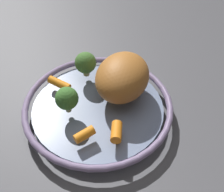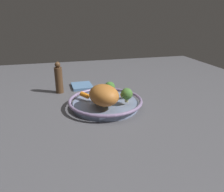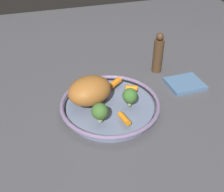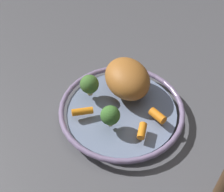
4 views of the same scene
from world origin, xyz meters
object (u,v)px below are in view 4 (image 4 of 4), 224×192
(broccoli_floret_mid, at_px, (89,84))
(broccoli_floret_small, at_px, (110,115))
(baby_carrot_center, at_px, (82,111))
(baby_carrot_right, at_px, (142,131))
(baby_carrot_back, at_px, (158,116))
(roast_chicken_piece, at_px, (127,78))
(serving_bowl, at_px, (122,112))

(broccoli_floret_mid, distance_m, broccoli_floret_small, 0.12)
(baby_carrot_center, height_order, baby_carrot_right, same)
(broccoli_floret_small, bearing_deg, baby_carrot_right, -113.43)
(baby_carrot_back, bearing_deg, baby_carrot_center, 80.80)
(baby_carrot_center, distance_m, broccoli_floret_mid, 0.08)
(roast_chicken_piece, xyz_separation_m, broccoli_floret_small, (-0.12, 0.05, -0.01))
(baby_carrot_right, bearing_deg, baby_carrot_center, 62.77)
(roast_chicken_piece, height_order, broccoli_floret_mid, roast_chicken_piece)
(baby_carrot_right, relative_size, broccoli_floret_mid, 0.67)
(baby_carrot_back, bearing_deg, serving_bowl, 62.38)
(roast_chicken_piece, xyz_separation_m, baby_carrot_center, (-0.08, 0.12, -0.03))
(baby_carrot_back, height_order, baby_carrot_center, baby_carrot_back)
(baby_carrot_center, height_order, broccoli_floret_mid, broccoli_floret_mid)
(baby_carrot_center, distance_m, baby_carrot_right, 0.16)
(baby_carrot_right, distance_m, broccoli_floret_mid, 0.19)
(baby_carrot_center, bearing_deg, serving_bowl, -81.97)
(roast_chicken_piece, distance_m, baby_carrot_right, 0.16)
(serving_bowl, height_order, baby_carrot_back, baby_carrot_back)
(serving_bowl, height_order, broccoli_floret_small, broccoli_floret_small)
(baby_carrot_back, relative_size, baby_carrot_right, 1.07)
(roast_chicken_piece, height_order, baby_carrot_center, roast_chicken_piece)
(serving_bowl, distance_m, roast_chicken_piece, 0.09)
(serving_bowl, xyz_separation_m, baby_carrot_right, (-0.09, -0.04, 0.03))
(baby_carrot_right, distance_m, broccoli_floret_small, 0.09)
(serving_bowl, relative_size, baby_carrot_back, 7.45)
(serving_bowl, relative_size, baby_carrot_center, 6.14)
(roast_chicken_piece, bearing_deg, baby_carrot_back, -148.48)
(baby_carrot_back, relative_size, baby_carrot_center, 0.82)
(baby_carrot_center, bearing_deg, baby_carrot_back, -99.20)
(baby_carrot_center, bearing_deg, broccoli_floret_small, -121.10)
(roast_chicken_piece, bearing_deg, broccoli_floret_small, 155.11)
(baby_carrot_right, xyz_separation_m, broccoli_floret_mid, (0.14, 0.12, 0.03))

